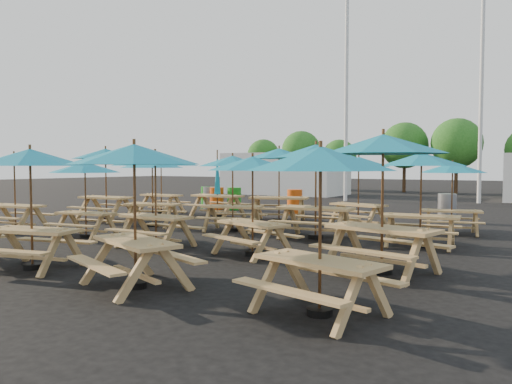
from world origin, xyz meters
The scene contains 33 objects.
ground centered at (0.00, 0.00, 0.00)m, with size 120.00×120.00×0.00m, color black.
picnic_unit_1 centered at (-5.56, -3.11, 1.99)m, with size 2.34×2.34×2.30m.
picnic_unit_2 centered at (-5.33, 0.14, 2.20)m, with size 2.39×2.39×2.55m.
picnic_unit_3 centered at (-5.60, 3.23, 1.99)m, with size 2.21×2.21×2.30m.
picnic_unit_5 centered at (-2.59, -2.97, 1.77)m, with size 2.10×2.10×2.05m.
picnic_unit_6 centered at (-2.83, -0.17, 1.89)m, with size 2.47×2.47×2.19m.
picnic_unit_7 centered at (-2.70, 3.10, 1.03)m, with size 2.06×1.83×2.52m.
picnic_unit_8 centered at (-0.10, -6.22, 1.95)m, with size 2.46×2.46×2.26m.
picnic_unit_9 centered at (0.13, -3.16, 1.96)m, with size 2.07×2.07×2.26m.
picnic_unit_10 centered at (-0.02, 0.24, 1.94)m, with size 2.50×2.50×2.25m.
picnic_unit_11 centered at (-0.11, 3.17, 2.21)m, with size 2.93×2.93×2.55m.
picnic_unit_12 centered at (2.59, -6.23, 1.98)m, with size 2.63×2.63×2.28m.
picnic_unit_13 centered at (2.62, -2.84, 1.86)m, with size 2.41×2.41×2.15m.
picnic_unit_14 centered at (2.71, 0.13, 2.17)m, with size 2.42×2.42×2.51m.
picnic_unit_15 centered at (2.84, 2.95, 1.92)m, with size 2.46×2.46×2.22m.
picnic_unit_16 centered at (5.66, -6.02, 1.89)m, with size 2.37×2.37×2.19m.
picnic_unit_17 centered at (5.55, -3.14, 2.17)m, with size 2.67×2.67×2.51m.
picnic_unit_18 centered at (5.40, 0.24, 1.95)m, with size 2.25×2.25×2.26m.
picnic_unit_19 centered at (5.59, 2.97, 1.76)m, with size 2.23×2.23×2.03m.
waste_bin_0 centered at (-5.37, 6.14, 0.49)m, with size 0.61×0.61×0.98m, color gray.
waste_bin_1 centered at (-5.56, 6.24, 0.49)m, with size 0.61×0.61×0.98m, color #1C8E19.
waste_bin_2 centered at (-4.82, 5.95, 0.49)m, with size 0.61×0.61×0.98m, color #E6500D.
waste_bin_3 centered at (-4.02, 6.14, 0.49)m, with size 0.61×0.61×0.98m, color #1C8E19.
waste_bin_4 centered at (-0.95, 5.98, 0.49)m, with size 0.61×0.61×0.98m, color #E6500D.
waste_bin_5 centered at (4.88, 5.99, 0.49)m, with size 0.61×0.61×0.98m, color gray.
mast_0 centered at (-2.00, 14.00, 6.00)m, with size 0.20×0.20×12.00m, color silver.
mast_1 centered at (4.50, 16.00, 6.00)m, with size 0.20×0.20×12.00m, color silver.
event_tent_0 centered at (-8.00, 18.00, 1.40)m, with size 8.00×4.00×2.80m, color silver.
tree_0 centered at (-14.07, 25.25, 2.83)m, with size 2.80×2.80×4.24m.
tree_1 centered at (-9.74, 23.90, 3.15)m, with size 3.11×3.11×4.72m.
tree_2 centered at (-6.39, 23.65, 2.62)m, with size 2.59×2.59×3.93m.
tree_3 centered at (-1.75, 24.72, 3.41)m, with size 3.36×3.36×5.09m.
tree_4 centered at (1.90, 24.26, 3.46)m, with size 3.41×3.41×5.17m.
Camera 1 is at (8.32, -11.83, 1.92)m, focal length 35.00 mm.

